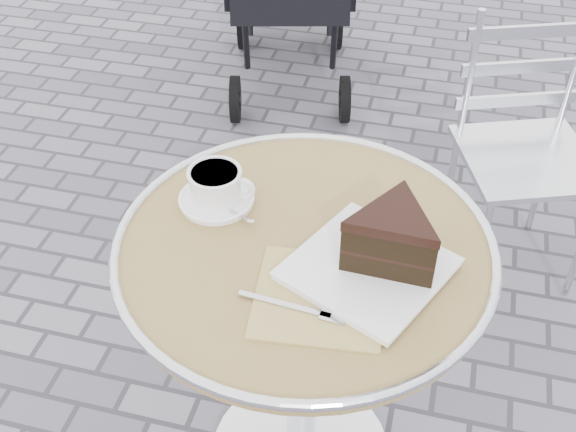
% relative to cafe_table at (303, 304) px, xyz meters
% --- Properties ---
extents(cafe_table, '(0.72, 0.72, 0.74)m').
position_rel_cafe_table_xyz_m(cafe_table, '(0.00, 0.00, 0.00)').
color(cafe_table, silver).
rests_on(cafe_table, ground).
extents(cappuccino_set, '(0.16, 0.15, 0.07)m').
position_rel_cafe_table_xyz_m(cappuccino_set, '(-0.20, 0.08, 0.20)').
color(cappuccino_set, white).
rests_on(cappuccino_set, cafe_table).
extents(cake_plate_set, '(0.39, 0.36, 0.13)m').
position_rel_cafe_table_xyz_m(cake_plate_set, '(0.15, -0.03, 0.23)').
color(cake_plate_set, tan).
rests_on(cake_plate_set, cafe_table).
extents(bistro_chair, '(0.47, 0.47, 0.81)m').
position_rel_cafe_table_xyz_m(bistro_chair, '(0.43, 0.91, -0.07)').
color(bistro_chair, silver).
rests_on(bistro_chair, ground).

